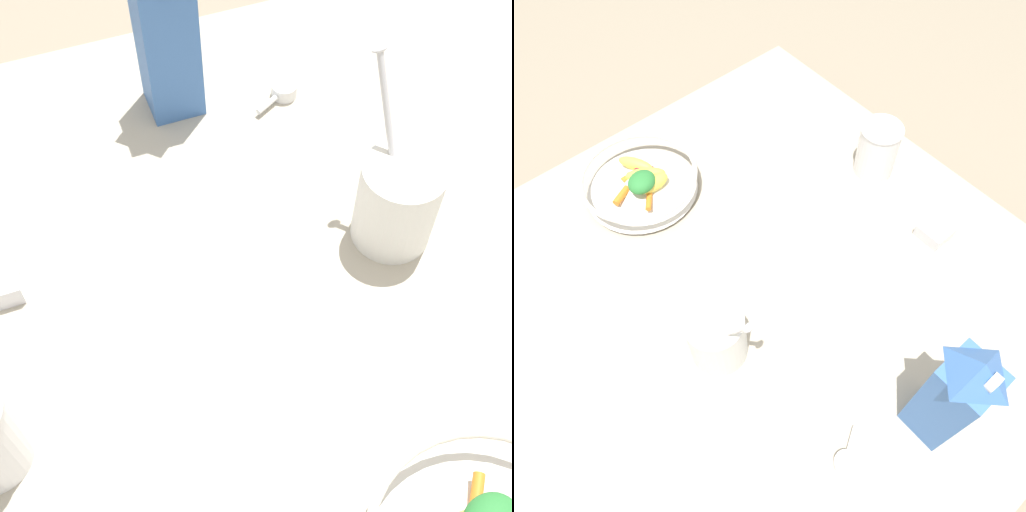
% 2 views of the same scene
% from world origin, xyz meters
% --- Properties ---
extents(ground_plane, '(6.00, 6.00, 0.00)m').
position_xyz_m(ground_plane, '(0.00, 0.00, 0.00)').
color(ground_plane, gray).
extents(countertop, '(1.09, 1.09, 0.05)m').
position_xyz_m(countertop, '(0.00, 0.00, 0.02)').
color(countertop, '#B2A893').
rests_on(countertop, ground_plane).
extents(milk_carton, '(0.07, 0.07, 0.26)m').
position_xyz_m(milk_carton, '(0.08, -0.37, 0.18)').
color(milk_carton, '#3D6BB2').
rests_on(milk_carton, countertop).
extents(yogurt_tub, '(0.10, 0.14, 0.24)m').
position_xyz_m(yogurt_tub, '(-0.11, -0.05, 0.11)').
color(yogurt_tub, white).
rests_on(yogurt_tub, countertop).
extents(measuring_scoop, '(0.07, 0.05, 0.02)m').
position_xyz_m(measuring_scoop, '(-0.08, -0.33, 0.06)').
color(measuring_scoop, white).
rests_on(measuring_scoop, countertop).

